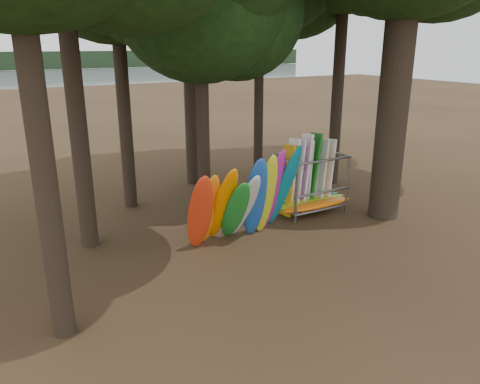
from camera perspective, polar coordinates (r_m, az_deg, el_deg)
ground at (r=14.50m, az=5.16°, el=-6.47°), size 120.00×120.00×0.00m
lake at (r=71.45m, az=-24.06°, el=11.49°), size 160.00×160.00×0.00m
far_shore at (r=121.09m, az=-27.04°, el=14.03°), size 160.00×4.00×4.00m
kayak_row at (r=14.30m, az=0.47°, el=-1.19°), size 3.96×1.95×3.13m
storage_rack at (r=17.11m, az=8.37°, el=0.84°), size 3.13×1.59×2.90m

